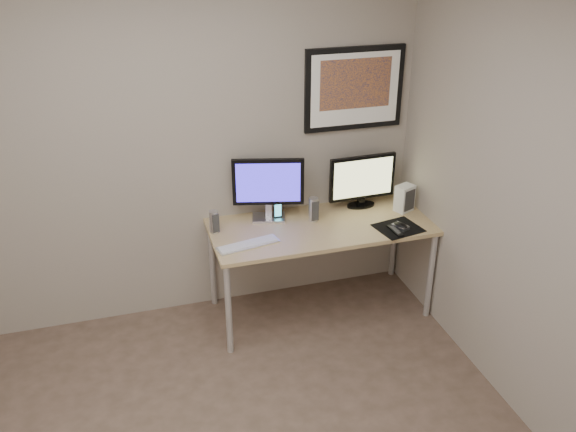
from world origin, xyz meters
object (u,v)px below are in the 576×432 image
(monitor_large, at_px, (268,186))
(phone_dock, at_px, (278,211))
(fan_unit, at_px, (405,198))
(monitor_tv, at_px, (362,180))
(framed_art, at_px, (354,89))
(speaker_right, at_px, (313,209))
(speaker_left, at_px, (214,222))
(keyboard, at_px, (248,244))
(desk, at_px, (321,233))

(monitor_large, bearing_deg, phone_dock, -12.98)
(fan_unit, bearing_deg, monitor_tv, 127.06)
(fan_unit, bearing_deg, framed_art, 116.86)
(speaker_right, xyz_separation_m, phone_dock, (-0.25, 0.09, -0.02))
(speaker_left, distance_m, keyboard, 0.32)
(desk, distance_m, monitor_large, 0.51)
(desk, relative_size, phone_dock, 11.64)
(desk, bearing_deg, framed_art, 43.46)
(speaker_left, bearing_deg, monitor_tv, -8.51)
(monitor_large, height_order, speaker_right, monitor_large)
(monitor_tv, bearing_deg, speaker_right, -165.71)
(speaker_left, height_order, keyboard, speaker_left)
(monitor_large, relative_size, speaker_right, 2.82)
(speaker_left, height_order, phone_dock, speaker_left)
(speaker_left, xyz_separation_m, fan_unit, (1.44, -0.06, 0.02))
(monitor_large, height_order, keyboard, monitor_large)
(monitor_large, bearing_deg, speaker_right, -6.63)
(fan_unit, bearing_deg, speaker_right, 153.90)
(keyboard, distance_m, fan_unit, 1.28)
(monitor_large, xyz_separation_m, speaker_right, (0.31, -0.12, -0.17))
(desk, bearing_deg, phone_dock, 147.35)
(monitor_large, height_order, speaker_left, monitor_large)
(monitor_tv, distance_m, phone_dock, 0.69)
(monitor_large, distance_m, monitor_tv, 0.74)
(desk, distance_m, speaker_right, 0.18)
(monitor_tv, distance_m, speaker_left, 1.17)
(desk, relative_size, keyboard, 3.71)
(framed_art, bearing_deg, fan_unit, -40.09)
(monitor_large, distance_m, phone_dock, 0.20)
(monitor_tv, bearing_deg, speaker_left, -176.92)
(framed_art, bearing_deg, desk, -136.54)
(framed_art, xyz_separation_m, monitor_large, (-0.69, -0.12, -0.63))
(speaker_left, xyz_separation_m, phone_dock, (0.48, 0.06, -0.01))
(monitor_large, bearing_deg, keyboard, -109.93)
(desk, height_order, fan_unit, fan_unit)
(phone_dock, distance_m, keyboard, 0.44)
(phone_dock, relative_size, keyboard, 0.32)
(speaker_left, bearing_deg, phone_dock, -6.15)
(speaker_right, height_order, keyboard, speaker_right)
(keyboard, bearing_deg, fan_unit, -2.42)
(monitor_large, height_order, fan_unit, monitor_large)
(speaker_right, bearing_deg, framed_art, 29.85)
(monitor_large, xyz_separation_m, keyboard, (-0.24, -0.35, -0.25))
(monitor_large, bearing_deg, monitor_tv, 14.85)
(phone_dock, bearing_deg, speaker_right, -19.61)
(monitor_tv, relative_size, phone_dock, 3.81)
(speaker_right, bearing_deg, phone_dock, 158.01)
(monitor_tv, relative_size, fan_unit, 2.57)
(keyboard, relative_size, fan_unit, 2.11)
(monitor_large, relative_size, monitor_tv, 0.97)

